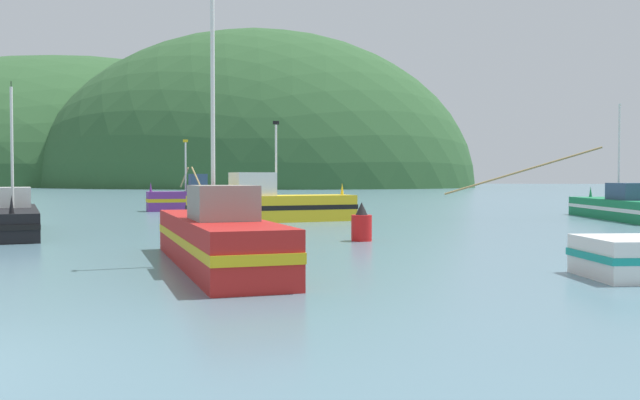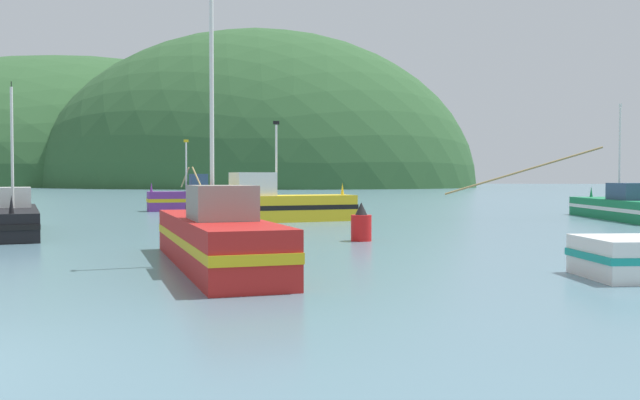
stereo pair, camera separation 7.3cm
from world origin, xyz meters
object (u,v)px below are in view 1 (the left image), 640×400
fishing_boat_green (624,207)px  fishing_boat_purple (191,199)px  fishing_boat_yellow (271,205)px  fishing_boat_black (13,218)px  channel_buoy (362,225)px  fishing_boat_red (216,238)px

fishing_boat_green → fishing_boat_purple: bearing=69.5°
fishing_boat_purple → fishing_boat_yellow: fishing_boat_yellow is taller
fishing_boat_yellow → fishing_boat_purple: bearing=94.2°
fishing_boat_black → fishing_boat_purple: size_ratio=1.23×
fishing_boat_green → fishing_boat_yellow: bearing=96.9°
fishing_boat_yellow → channel_buoy: size_ratio=5.94×
fishing_boat_red → channel_buoy: bearing=-48.0°
channel_buoy → fishing_boat_red: bearing=-105.7°
fishing_boat_black → channel_buoy: size_ratio=6.49×
fishing_boat_green → fishing_boat_yellow: fishing_boat_green is taller
fishing_boat_black → fishing_boat_yellow: (8.36, 10.84, 0.25)m
fishing_boat_black → fishing_boat_red: fishing_boat_red is taller
fishing_boat_purple → fishing_boat_green: bearing=138.9°
channel_buoy → fishing_boat_yellow: bearing=124.1°
fishing_boat_green → fishing_boat_purple: size_ratio=2.58×
channel_buoy → fishing_boat_black: bearing=-179.1°
fishing_boat_yellow → fishing_boat_red: (4.73, -19.33, -0.12)m
fishing_boat_purple → fishing_boat_red: bearing=82.0°
fishing_boat_purple → fishing_boat_black: bearing=60.2°
channel_buoy → fishing_boat_green: bearing=55.0°
fishing_boat_yellow → fishing_boat_red: fishing_boat_red is taller
fishing_boat_black → fishing_boat_red: 15.59m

